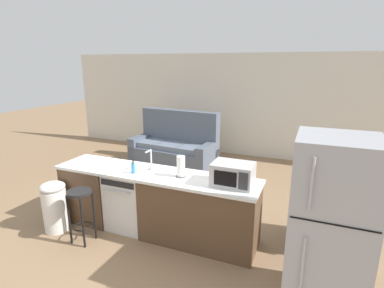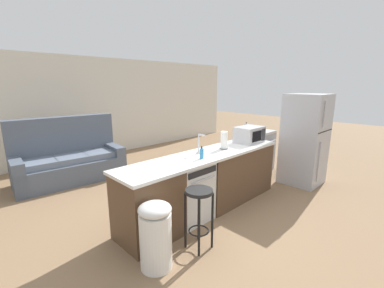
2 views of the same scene
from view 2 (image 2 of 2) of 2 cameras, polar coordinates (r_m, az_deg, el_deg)
name	(u,v)px [view 2 (image 2 of 2)]	position (r m, az deg, el deg)	size (l,w,h in m)	color
ground_plane	(199,212)	(4.07, 1.66, -14.88)	(24.00, 24.00, 0.00)	#896B4C
wall_back	(93,108)	(7.31, -21.10, 7.48)	(10.00, 0.06, 2.60)	silver
kitchen_counter	(210,182)	(4.05, 4.08, -8.49)	(2.94, 0.66, 0.90)	brown
dishwasher	(188,191)	(3.72, -1.00, -10.43)	(0.58, 0.61, 0.84)	silver
stove_range	(254,150)	(5.98, 13.65, -1.36)	(0.76, 0.68, 0.90)	#A8AAB2
refrigerator	(305,140)	(5.41, 23.76, 0.91)	(0.72, 0.73, 1.74)	#A8AAB2
microwave	(249,134)	(4.67, 12.63, 2.08)	(0.50, 0.37, 0.28)	#B7B7BC
sink_faucet	(199,145)	(3.79, 1.65, -0.26)	(0.07, 0.18, 0.30)	silver
paper_towel_roll	(224,140)	(4.11, 7.12, 0.79)	(0.14, 0.14, 0.28)	#4C4C51
soap_bottle	(202,153)	(3.56, 2.16, -2.12)	(0.06, 0.06, 0.18)	#338CCC
kettle	(246,127)	(5.80, 11.97, 3.69)	(0.21, 0.17, 0.19)	#B2B2B7
bar_stool	(199,206)	(3.05, 1.55, -13.65)	(0.32, 0.32, 0.74)	black
trash_bin	(156,235)	(2.86, -8.08, -19.38)	(0.35, 0.35, 0.74)	white
couch	(69,161)	(5.80, -25.71, -3.34)	(2.07, 1.07, 1.27)	#515B6B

